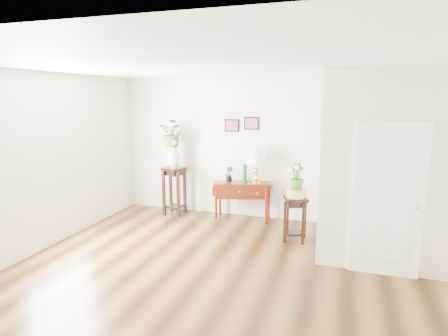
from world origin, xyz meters
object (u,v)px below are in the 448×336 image
at_px(console_table, 242,201).
at_px(table_lamp, 256,166).
at_px(plant_stand_a, 174,191).
at_px(plant_stand_b, 295,219).

distance_m(console_table, table_lamp, 0.78).
bearing_deg(console_table, plant_stand_a, 167.19).
distance_m(table_lamp, plant_stand_b, 1.39).
bearing_deg(table_lamp, console_table, 180.00).
height_order(console_table, table_lamp, table_lamp).
xyz_separation_m(console_table, table_lamp, (0.28, 0.00, 0.73)).
relative_size(console_table, plant_stand_b, 1.49).
xyz_separation_m(plant_stand_a, plant_stand_b, (2.58, -0.73, -0.11)).
bearing_deg(plant_stand_b, console_table, 144.57).
height_order(plant_stand_a, plant_stand_b, plant_stand_a).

